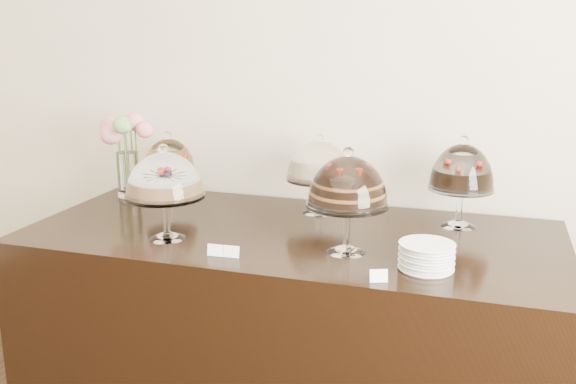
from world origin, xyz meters
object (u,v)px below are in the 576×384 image
(cake_stand_sugar_sponge, at_px, (164,179))
(cake_stand_fruit_tart, at_px, (169,159))
(display_counter, at_px, (291,329))
(cake_stand_choco_layer, at_px, (348,185))
(cake_stand_cheesecake, at_px, (319,164))
(flower_vase, at_px, (125,145))
(plate_stack, at_px, (426,256))
(cake_stand_dark_choco, at_px, (462,171))

(cake_stand_sugar_sponge, relative_size, cake_stand_fruit_tart, 1.12)
(display_counter, xyz_separation_m, cake_stand_choco_layer, (0.27, -0.18, 0.71))
(cake_stand_cheesecake, xyz_separation_m, flower_vase, (-0.99, -0.01, 0.03))
(cake_stand_fruit_tart, xyz_separation_m, flower_vase, (-0.25, 0.03, 0.05))
(cake_stand_choco_layer, relative_size, cake_stand_fruit_tart, 1.17)
(cake_stand_cheesecake, bearing_deg, display_counter, -96.78)
(plate_stack, bearing_deg, display_counter, 154.95)
(display_counter, height_order, cake_stand_cheesecake, cake_stand_cheesecake)
(display_counter, height_order, cake_stand_fruit_tart, cake_stand_fruit_tart)
(cake_stand_fruit_tart, bearing_deg, cake_stand_sugar_sponge, -63.61)
(cake_stand_cheesecake, xyz_separation_m, plate_stack, (0.54, -0.57, -0.18))
(cake_stand_choco_layer, bearing_deg, cake_stand_dark_choco, 50.13)
(cake_stand_dark_choco, bearing_deg, cake_stand_choco_layer, -129.87)
(display_counter, xyz_separation_m, cake_stand_cheesecake, (0.04, 0.30, 0.68))
(cake_stand_sugar_sponge, distance_m, cake_stand_cheesecake, 0.73)
(cake_stand_sugar_sponge, relative_size, cake_stand_dark_choco, 0.99)
(cake_stand_sugar_sponge, relative_size, flower_vase, 0.92)
(display_counter, distance_m, cake_stand_sugar_sponge, 0.86)
(cake_stand_dark_choco, distance_m, cake_stand_fruit_tart, 1.36)
(cake_stand_fruit_tart, height_order, flower_vase, flower_vase)
(cake_stand_choco_layer, distance_m, flower_vase, 1.31)
(plate_stack, bearing_deg, cake_stand_dark_choco, 81.82)
(cake_stand_sugar_sponge, distance_m, plate_stack, 1.05)
(cake_stand_sugar_sponge, distance_m, cake_stand_choco_layer, 0.73)
(cake_stand_cheesecake, bearing_deg, flower_vase, -179.38)
(cake_stand_cheesecake, relative_size, flower_vase, 0.87)
(cake_stand_cheesecake, xyz_separation_m, cake_stand_dark_choco, (0.62, -0.02, 0.01))
(display_counter, xyz_separation_m, cake_stand_sugar_sponge, (-0.45, -0.24, 0.70))
(display_counter, bearing_deg, cake_stand_choco_layer, -33.74)
(display_counter, distance_m, cake_stand_fruit_tart, 1.00)
(cake_stand_choco_layer, bearing_deg, cake_stand_fruit_tart, 155.51)
(cake_stand_sugar_sponge, relative_size, cake_stand_cheesecake, 1.05)
(cake_stand_cheesecake, bearing_deg, plate_stack, -46.33)
(cake_stand_choco_layer, bearing_deg, flower_vase, 158.98)
(cake_stand_cheesecake, bearing_deg, cake_stand_fruit_tart, -176.98)
(cake_stand_choco_layer, relative_size, plate_stack, 2.13)
(display_counter, bearing_deg, cake_stand_fruit_tart, 159.57)
(cake_stand_choco_layer, bearing_deg, display_counter, 146.26)
(display_counter, bearing_deg, cake_stand_cheesecake, 83.22)
(display_counter, xyz_separation_m, flower_vase, (-0.95, 0.29, 0.71))
(display_counter, relative_size, cake_stand_cheesecake, 6.01)
(cake_stand_sugar_sponge, xyz_separation_m, cake_stand_cheesecake, (0.48, 0.54, -0.02))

